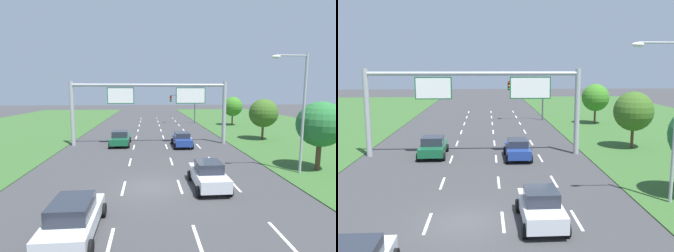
# 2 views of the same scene
# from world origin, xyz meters

# --- Properties ---
(ground_plane) EXTENTS (200.00, 200.00, 0.00)m
(ground_plane) POSITION_xyz_m (0.00, 0.00, 0.00)
(ground_plane) COLOR #38383A
(lane_dashes_inner_left) EXTENTS (0.14, 62.40, 0.01)m
(lane_dashes_inner_left) POSITION_xyz_m (-1.75, 12.00, 0.00)
(lane_dashes_inner_left) COLOR white
(lane_dashes_inner_left) RESTS_ON ground_plane
(lane_dashes_inner_right) EXTENTS (0.14, 62.40, 0.01)m
(lane_dashes_inner_right) POSITION_xyz_m (1.75, 12.00, 0.00)
(lane_dashes_inner_right) COLOR white
(lane_dashes_inner_right) RESTS_ON ground_plane
(lane_dashes_slip) EXTENTS (0.14, 62.40, 0.01)m
(lane_dashes_slip) POSITION_xyz_m (5.25, 12.00, 0.00)
(lane_dashes_slip) COLOR white
(lane_dashes_slip) RESTS_ON ground_plane
(car_near_red) EXTENTS (2.24, 4.29, 1.63)m
(car_near_red) POSITION_xyz_m (-3.28, 13.10, 0.80)
(car_near_red) COLOR #145633
(car_near_red) RESTS_ON ground_plane
(car_mid_lane) EXTENTS (2.05, 4.04, 1.55)m
(car_mid_lane) POSITION_xyz_m (3.43, 11.99, 0.79)
(car_mid_lane) COLOR navy
(car_mid_lane) RESTS_ON ground_plane
(car_far_ahead) EXTENTS (2.10, 4.05, 1.65)m
(car_far_ahead) POSITION_xyz_m (3.49, -0.26, 0.81)
(car_far_ahead) COLOR silver
(car_far_ahead) RESTS_ON ground_plane
(sign_gantry) EXTENTS (17.24, 0.44, 7.00)m
(sign_gantry) POSITION_xyz_m (0.23, 13.35, 4.89)
(sign_gantry) COLOR #9EA0A5
(sign_gantry) RESTS_ON ground_plane
(traffic_light_mast) EXTENTS (4.76, 0.49, 5.60)m
(traffic_light_mast) POSITION_xyz_m (6.57, 32.60, 3.87)
(traffic_light_mast) COLOR #47494F
(traffic_light_mast) RESTS_ON ground_plane
(street_lamp) EXTENTS (2.61, 0.32, 8.50)m
(street_lamp) POSITION_xyz_m (10.34, 1.92, 5.08)
(street_lamp) COLOR #9EA0A5
(street_lamp) RESTS_ON ground_plane
(roadside_tree_mid) EXTENTS (3.43, 3.43, 5.03)m
(roadside_tree_mid) POSITION_xyz_m (13.77, 15.02, 3.30)
(roadside_tree_mid) COLOR #513823
(roadside_tree_mid) RESTS_ON ground_plane
(roadside_tree_far) EXTENTS (3.36, 3.36, 5.00)m
(roadside_tree_far) POSITION_xyz_m (14.49, 28.87, 3.32)
(roadside_tree_far) COLOR #513823
(roadside_tree_far) RESTS_ON ground_plane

